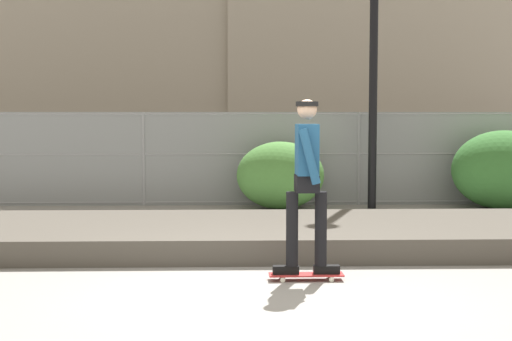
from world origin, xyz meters
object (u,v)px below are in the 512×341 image
object	(u,v)px
skateboard	(306,275)
shrub_center	(503,170)
skater	(307,174)
parked_car_mid	(350,154)
shrub_left	(280,175)
parked_car_near	(102,154)

from	to	relation	value
skateboard	shrub_center	xyz separation A→B (m)	(4.33, 5.81, 0.69)
skater	parked_car_mid	bearing A→B (deg)	78.26
parked_car_mid	shrub_left	bearing A→B (deg)	-116.19
parked_car_near	shrub_center	bearing A→B (deg)	-28.37
parked_car_mid	shrub_left	distance (m)	4.47
skater	shrub_center	xyz separation A→B (m)	(4.33, 5.81, -0.39)
skater	parked_car_near	bearing A→B (deg)	111.53
skateboard	shrub_left	bearing A→B (deg)	89.06
shrub_center	skateboard	bearing A→B (deg)	-126.71
shrub_left	parked_car_mid	bearing A→B (deg)	63.81
parked_car_mid	shrub_left	xyz separation A→B (m)	(-1.97, -4.01, -0.19)
shrub_center	parked_car_mid	bearing A→B (deg)	118.59
parked_car_near	shrub_center	world-z (taller)	parked_car_near
shrub_left	shrub_center	world-z (taller)	shrub_center
shrub_left	skater	bearing A→B (deg)	-90.94
skater	parked_car_mid	xyz separation A→B (m)	(2.07, 9.95, -0.30)
parked_car_mid	shrub_left	world-z (taller)	parked_car_mid
skateboard	shrub_center	size ratio (longest dim) A/B	0.41
parked_car_near	shrub_center	distance (m)	9.56
shrub_center	shrub_left	bearing A→B (deg)	178.07
skater	shrub_left	distance (m)	5.97
skateboard	skater	distance (m)	1.09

